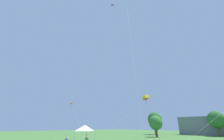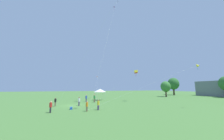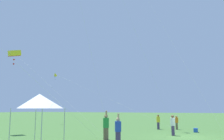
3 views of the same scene
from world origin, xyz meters
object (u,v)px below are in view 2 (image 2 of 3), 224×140
object	(u,v)px
person_black_shirt	(55,102)
person_red_shirt	(51,106)
person_white_shirt	(79,101)
kite_yellow_diamond_2	(197,65)
person_yellow_shirt	(98,104)
kite_pink_delta_1	(97,77)
kite_purple_delta_4	(114,9)
cooler_box	(71,108)
festival_tent	(100,90)
person_green_shirt	(94,98)
person_orange_shirt	(87,106)
kite_yellow_box_3	(136,72)
person_blue_shirt	(86,98)

from	to	relation	value
person_black_shirt	person_red_shirt	distance (m)	6.62
person_white_shirt	person_red_shirt	world-z (taller)	person_white_shirt
kite_yellow_diamond_2	person_white_shirt	bearing A→B (deg)	-117.98
person_yellow_shirt	kite_pink_delta_1	bearing A→B (deg)	22.32
kite_purple_delta_4	cooler_box	bearing A→B (deg)	-48.26
festival_tent	kite_pink_delta_1	world-z (taller)	kite_pink_delta_1
person_red_shirt	festival_tent	bearing A→B (deg)	74.19
cooler_box	person_black_shirt	bearing A→B (deg)	-150.20
cooler_box	person_yellow_shirt	bearing A→B (deg)	64.15
cooler_box	person_red_shirt	size ratio (longest dim) A/B	0.35
person_yellow_shirt	person_red_shirt	distance (m)	6.86
cooler_box	person_green_shirt	size ratio (longest dim) A/B	0.27
cooler_box	person_orange_shirt	bearing A→B (deg)	40.18
festival_tent	person_white_shirt	size ratio (longest dim) A/B	1.86
kite_yellow_box_3	festival_tent	bearing A→B (deg)	-127.05
person_orange_shirt	kite_purple_delta_4	distance (m)	30.12
festival_tent	kite_purple_delta_4	distance (m)	24.31
person_yellow_shirt	person_red_shirt	bearing A→B (deg)	124.25
person_white_shirt	person_green_shirt	size ratio (longest dim) A/B	0.81
person_black_shirt	person_red_shirt	xyz separation A→B (m)	(6.61, -0.13, 0.01)
festival_tent	person_white_shirt	world-z (taller)	festival_tent
person_blue_shirt	person_green_shirt	xyz separation A→B (m)	(1.95, 1.69, 0.08)
person_green_shirt	person_blue_shirt	bearing A→B (deg)	17.38
cooler_box	kite_pink_delta_1	xyz separation A→B (m)	(-19.11, 8.74, 6.89)
person_black_shirt	kite_purple_delta_4	world-z (taller)	kite_purple_delta_4
person_white_shirt	kite_pink_delta_1	size ratio (longest dim) A/B	0.15
cooler_box	kite_pink_delta_1	bearing A→B (deg)	155.42
cooler_box	person_yellow_shirt	xyz separation A→B (m)	(1.94, 4.01, 0.67)
person_red_shirt	kite_yellow_diamond_2	bearing A→B (deg)	9.75
person_blue_shirt	person_orange_shirt	world-z (taller)	person_blue_shirt
person_orange_shirt	kite_pink_delta_1	size ratio (longest dim) A/B	0.14
person_blue_shirt	person_orange_shirt	size ratio (longest dim) A/B	1.30
person_orange_shirt	kite_yellow_box_3	distance (m)	18.42
festival_tent	person_yellow_shirt	xyz separation A→B (m)	(15.02, -4.21, -1.84)
person_red_shirt	kite_pink_delta_1	xyz separation A→B (m)	(-20.96, 11.59, 6.22)
person_white_shirt	person_yellow_shirt	bearing A→B (deg)	-95.42
person_green_shirt	kite_purple_delta_4	bearing A→B (deg)	-99.22
person_orange_shirt	kite_yellow_diamond_2	xyz separation A→B (m)	(3.93, 18.66, 6.64)
cooler_box	person_white_shirt	bearing A→B (deg)	157.38
person_yellow_shirt	person_black_shirt	distance (m)	9.50
kite_pink_delta_1	kite_purple_delta_4	world-z (taller)	kite_purple_delta_4
person_yellow_shirt	kite_yellow_box_3	bearing A→B (deg)	-19.41
person_white_shirt	kite_purple_delta_4	xyz separation A→B (m)	(-6.26, 9.66, 25.72)
kite_yellow_diamond_2	person_blue_shirt	bearing A→B (deg)	-135.30
person_yellow_shirt	person_white_shirt	size ratio (longest dim) A/B	0.94
cooler_box	kite_pink_delta_1	world-z (taller)	kite_pink_delta_1
cooler_box	person_green_shirt	distance (m)	10.32
kite_purple_delta_4	person_white_shirt	bearing A→B (deg)	-57.07
person_yellow_shirt	person_blue_shirt	distance (m)	12.49
person_yellow_shirt	person_green_shirt	bearing A→B (deg)	26.09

